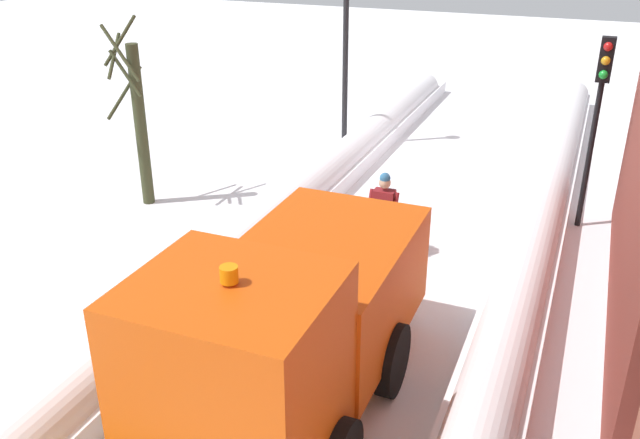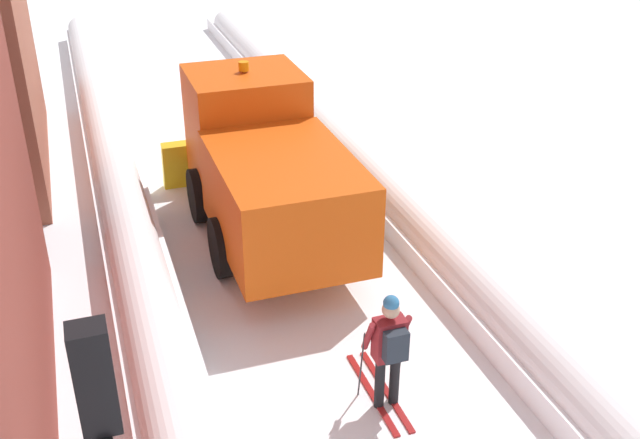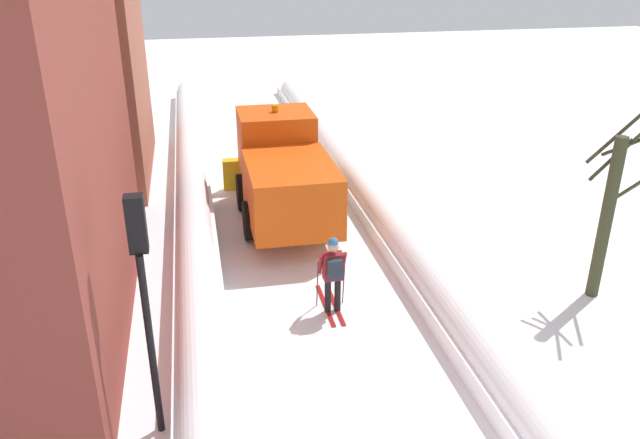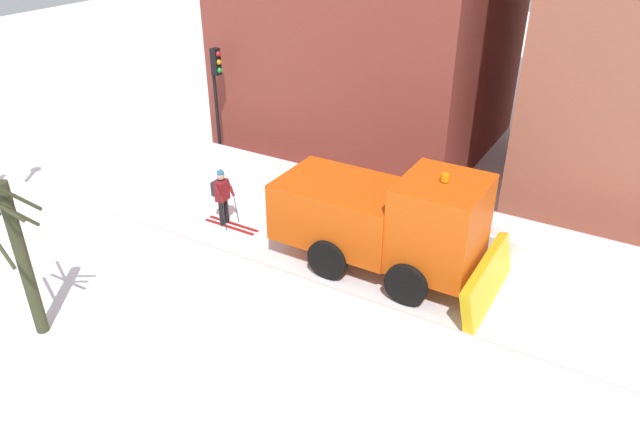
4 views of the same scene
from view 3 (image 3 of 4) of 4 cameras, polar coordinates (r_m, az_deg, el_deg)
ground_plane at (r=17.74m, az=-2.47°, el=-1.50°), size 80.00×80.00×0.00m
snowbank_left at (r=17.38m, az=-11.14°, el=-0.87°), size 1.10×36.00×1.04m
snowbank_right at (r=18.16m, az=5.77°, el=0.19°), size 1.10×36.00×0.90m
plow_truck at (r=18.26m, az=-3.32°, el=4.25°), size 3.20×5.98×3.12m
skier at (r=13.79m, az=1.17°, el=-4.69°), size 0.62×1.80×1.81m
traffic_light_pole at (r=10.04m, az=-15.67°, el=-4.61°), size 0.28×0.42×4.20m
bare_tree_near at (r=15.38m, az=24.47°, el=0.67°), size 1.07×1.43×4.34m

